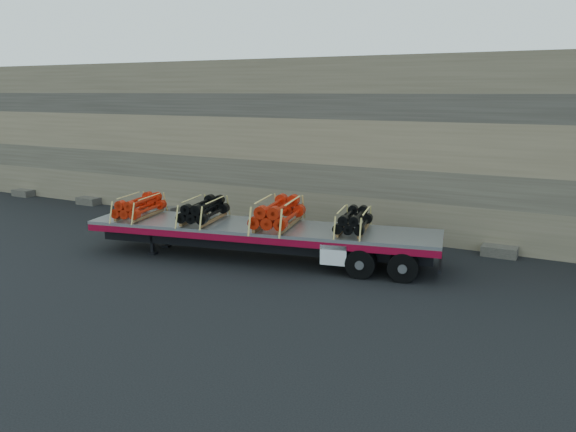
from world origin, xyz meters
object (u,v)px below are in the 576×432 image
bundle_front (139,207)px  bundle_midfront (204,211)px  bundle_midrear (278,214)px  trailer (261,242)px  bundle_rear (353,221)px

bundle_front → bundle_midfront: 2.55m
bundle_front → bundle_midrear: bundle_midrear is taller
bundle_midrear → bundle_midfront: bearing=-180.0°
trailer → bundle_midfront: size_ratio=5.62×
trailer → bundle_midfront: bearing=180.0°
trailer → bundle_midfront: bundle_midfront is taller
bundle_midfront → bundle_rear: bearing=0.0°
bundle_midfront → trailer: bearing=-0.0°
bundle_front → bundle_rear: 7.86m
trailer → bundle_rear: 3.35m
bundle_front → bundle_midrear: 5.29m
bundle_front → bundle_midfront: (2.50, 0.49, 0.01)m
trailer → bundle_rear: (3.15, 0.62, 0.95)m
bundle_front → bundle_rear: bearing=0.0°
bundle_front → bundle_rear: size_ratio=1.06×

